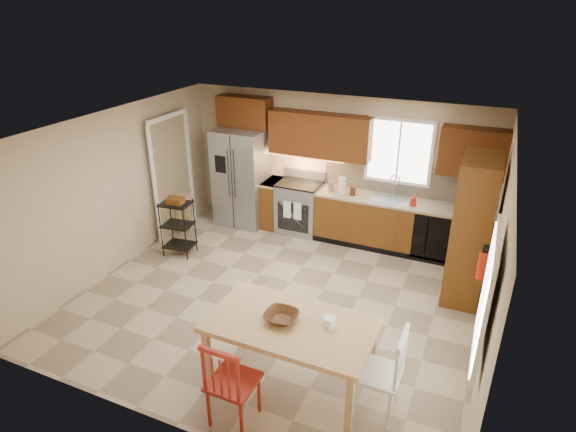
% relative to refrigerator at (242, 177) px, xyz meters
% --- Properties ---
extents(floor, '(5.50, 5.50, 0.00)m').
position_rel_refrigerator_xyz_m(floor, '(1.70, -2.12, -0.91)').
color(floor, tan).
rests_on(floor, ground).
extents(ceiling, '(5.50, 5.00, 0.02)m').
position_rel_refrigerator_xyz_m(ceiling, '(1.70, -2.12, 1.59)').
color(ceiling, silver).
rests_on(ceiling, ground).
extents(wall_back, '(5.50, 0.02, 2.50)m').
position_rel_refrigerator_xyz_m(wall_back, '(1.70, 0.38, 0.34)').
color(wall_back, '#CCB793').
rests_on(wall_back, ground).
extents(wall_front, '(5.50, 0.02, 2.50)m').
position_rel_refrigerator_xyz_m(wall_front, '(1.70, -4.62, 0.34)').
color(wall_front, '#CCB793').
rests_on(wall_front, ground).
extents(wall_left, '(0.02, 5.00, 2.50)m').
position_rel_refrigerator_xyz_m(wall_left, '(-1.05, -2.12, 0.34)').
color(wall_left, '#CCB793').
rests_on(wall_left, ground).
extents(wall_right, '(0.02, 5.00, 2.50)m').
position_rel_refrigerator_xyz_m(wall_right, '(4.45, -2.12, 0.34)').
color(wall_right, '#CCB793').
rests_on(wall_right, ground).
extents(refrigerator, '(0.92, 0.75, 1.82)m').
position_rel_refrigerator_xyz_m(refrigerator, '(0.00, 0.00, 0.00)').
color(refrigerator, gray).
rests_on(refrigerator, floor).
extents(range_stove, '(0.76, 0.63, 0.92)m').
position_rel_refrigerator_xyz_m(range_stove, '(1.15, 0.06, -0.45)').
color(range_stove, gray).
rests_on(range_stove, floor).
extents(base_cabinet_narrow, '(0.30, 0.60, 0.90)m').
position_rel_refrigerator_xyz_m(base_cabinet_narrow, '(0.60, 0.08, -0.46)').
color(base_cabinet_narrow, brown).
rests_on(base_cabinet_narrow, floor).
extents(base_cabinet_run, '(2.92, 0.60, 0.90)m').
position_rel_refrigerator_xyz_m(base_cabinet_run, '(2.99, 0.08, -0.46)').
color(base_cabinet_run, brown).
rests_on(base_cabinet_run, floor).
extents(dishwasher, '(0.60, 0.02, 0.78)m').
position_rel_refrigerator_xyz_m(dishwasher, '(3.55, -0.22, -0.46)').
color(dishwasher, black).
rests_on(dishwasher, floor).
extents(backsplash, '(2.92, 0.03, 0.55)m').
position_rel_refrigerator_xyz_m(backsplash, '(2.99, 0.36, 0.27)').
color(backsplash, '#C5B895').
rests_on(backsplash, wall_back).
extents(upper_over_fridge, '(1.00, 0.35, 0.55)m').
position_rel_refrigerator_xyz_m(upper_over_fridge, '(0.00, 0.20, 1.19)').
color(upper_over_fridge, '#582A0E').
rests_on(upper_over_fridge, wall_back).
extents(upper_left_block, '(1.80, 0.35, 0.75)m').
position_rel_refrigerator_xyz_m(upper_left_block, '(1.45, 0.20, 0.92)').
color(upper_left_block, '#582A0E').
rests_on(upper_left_block, wall_back).
extents(upper_right_block, '(1.00, 0.35, 0.75)m').
position_rel_refrigerator_xyz_m(upper_right_block, '(3.95, 0.20, 0.92)').
color(upper_right_block, '#582A0E').
rests_on(upper_right_block, wall_back).
extents(window_back, '(1.12, 0.04, 1.12)m').
position_rel_refrigerator_xyz_m(window_back, '(2.80, 0.35, 0.74)').
color(window_back, white).
rests_on(window_back, wall_back).
extents(sink, '(0.62, 0.46, 0.16)m').
position_rel_refrigerator_xyz_m(sink, '(2.80, 0.08, -0.05)').
color(sink, gray).
rests_on(sink, base_cabinet_run).
extents(undercab_glow, '(1.60, 0.30, 0.01)m').
position_rel_refrigerator_xyz_m(undercab_glow, '(1.15, 0.17, 0.52)').
color(undercab_glow, '#FFBF66').
rests_on(undercab_glow, wall_back).
extents(soap_bottle, '(0.09, 0.09, 0.19)m').
position_rel_refrigerator_xyz_m(soap_bottle, '(3.18, -0.02, 0.09)').
color(soap_bottle, '#B61F0C').
rests_on(soap_bottle, base_cabinet_run).
extents(paper_towel, '(0.12, 0.12, 0.28)m').
position_rel_refrigerator_xyz_m(paper_towel, '(1.95, 0.03, 0.13)').
color(paper_towel, white).
rests_on(paper_towel, base_cabinet_run).
extents(canister_steel, '(0.11, 0.11, 0.18)m').
position_rel_refrigerator_xyz_m(canister_steel, '(1.75, 0.03, 0.08)').
color(canister_steel, gray).
rests_on(canister_steel, base_cabinet_run).
extents(canister_wood, '(0.10, 0.10, 0.14)m').
position_rel_refrigerator_xyz_m(canister_wood, '(2.15, -0.00, 0.06)').
color(canister_wood, '#532D16').
rests_on(canister_wood, base_cabinet_run).
extents(pantry, '(0.50, 0.95, 2.10)m').
position_rel_refrigerator_xyz_m(pantry, '(4.13, -0.93, 0.14)').
color(pantry, brown).
rests_on(pantry, floor).
extents(fire_extinguisher, '(0.12, 0.12, 0.36)m').
position_rel_refrigerator_xyz_m(fire_extinguisher, '(4.33, -1.98, 0.19)').
color(fire_extinguisher, '#B61F0C').
rests_on(fire_extinguisher, wall_right).
extents(window_right, '(0.04, 1.02, 1.32)m').
position_rel_refrigerator_xyz_m(window_right, '(4.38, -3.27, 0.54)').
color(window_right, white).
rests_on(window_right, wall_right).
extents(doorway, '(0.04, 0.95, 2.10)m').
position_rel_refrigerator_xyz_m(doorway, '(-0.97, -0.82, 0.14)').
color(doorway, '#8C7A59').
rests_on(doorway, wall_left).
extents(dining_table, '(1.78, 1.02, 0.86)m').
position_rel_refrigerator_xyz_m(dining_table, '(2.56, -3.63, -0.48)').
color(dining_table, tan).
rests_on(dining_table, floor).
extents(chair_red, '(0.49, 0.49, 1.04)m').
position_rel_refrigerator_xyz_m(chair_red, '(2.21, -4.28, -0.39)').
color(chair_red, maroon).
rests_on(chair_red, floor).
extents(chair_white, '(0.49, 0.49, 1.04)m').
position_rel_refrigerator_xyz_m(chair_white, '(3.51, -3.58, -0.39)').
color(chair_white, white).
rests_on(chair_white, floor).
extents(table_bowl, '(0.36, 0.36, 0.09)m').
position_rel_refrigerator_xyz_m(table_bowl, '(2.45, -3.63, -0.04)').
color(table_bowl, '#532D16').
rests_on(table_bowl, dining_table).
extents(table_jar, '(0.15, 0.15, 0.17)m').
position_rel_refrigerator_xyz_m(table_jar, '(2.94, -3.52, -0.01)').
color(table_jar, white).
rests_on(table_jar, dining_table).
extents(bar_stool, '(0.38, 0.38, 0.71)m').
position_rel_refrigerator_xyz_m(bar_stool, '(-0.80, -0.84, -0.56)').
color(bar_stool, tan).
rests_on(bar_stool, floor).
extents(utility_cart, '(0.52, 0.43, 0.97)m').
position_rel_refrigerator_xyz_m(utility_cart, '(-0.37, -1.57, -0.42)').
color(utility_cart, black).
rests_on(utility_cart, floor).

